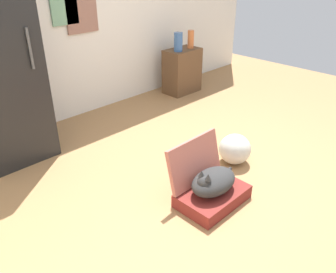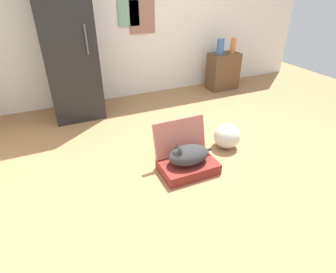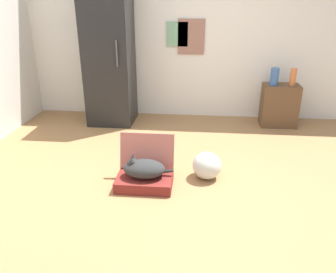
{
  "view_description": "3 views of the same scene",
  "coord_description": "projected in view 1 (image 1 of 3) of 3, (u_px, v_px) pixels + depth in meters",
  "views": [
    {
      "loc": [
        -2.1,
        -1.43,
        1.8
      ],
      "look_at": [
        -0.31,
        0.36,
        0.46
      ],
      "focal_mm": 36.89,
      "sensor_mm": 36.0,
      "label": 1
    },
    {
      "loc": [
        -1.37,
        -2.08,
        1.73
      ],
      "look_at": [
        -0.39,
        0.1,
        0.34
      ],
      "focal_mm": 29.15,
      "sensor_mm": 36.0,
      "label": 2
    },
    {
      "loc": [
        0.27,
        -3.0,
        1.79
      ],
      "look_at": [
        -0.07,
        0.51,
        0.31
      ],
      "focal_mm": 35.34,
      "sensor_mm": 36.0,
      "label": 3
    }
  ],
  "objects": [
    {
      "name": "ground_plane",
      "position": [
        221.0,
        184.0,
        3.05
      ],
      "size": [
        7.68,
        7.68,
        0.0
      ],
      "primitive_type": "plane",
      "color": "#9E7247",
      "rests_on": "ground"
    },
    {
      "name": "side_table",
      "position": [
        182.0,
        71.0,
        4.98
      ],
      "size": [
        0.52,
        0.32,
        0.63
      ],
      "primitive_type": "cube",
      "color": "brown",
      "rests_on": "ground"
    },
    {
      "name": "plastic_bag_white",
      "position": [
        235.0,
        149.0,
        3.31
      ],
      "size": [
        0.31,
        0.3,
        0.29
      ],
      "primitive_type": "ellipsoid",
      "color": "silver",
      "rests_on": "ground"
    },
    {
      "name": "vase_short",
      "position": [
        191.0,
        39.0,
        4.83
      ],
      "size": [
        0.09,
        0.09,
        0.25
      ],
      "primitive_type": "cylinder",
      "color": "#CC6B38",
      "rests_on": "side_table"
    },
    {
      "name": "suitcase_base",
      "position": [
        212.0,
        196.0,
        2.81
      ],
      "size": [
        0.57,
        0.38,
        0.11
      ],
      "primitive_type": "cube",
      "color": "maroon",
      "rests_on": "ground"
    },
    {
      "name": "suitcase_lid",
      "position": [
        195.0,
        161.0,
        2.82
      ],
      "size": [
        0.57,
        0.13,
        0.38
      ],
      "primitive_type": "cube",
      "rotation": [
        1.32,
        0.0,
        0.0
      ],
      "color": "#B26356",
      "rests_on": "suitcase_base"
    },
    {
      "name": "wall_back",
      "position": [
        68.0,
        5.0,
        3.86
      ],
      "size": [
        6.4,
        0.15,
        2.6
      ],
      "color": "silver",
      "rests_on": "ground"
    },
    {
      "name": "vase_tall",
      "position": [
        178.0,
        42.0,
        4.67
      ],
      "size": [
        0.12,
        0.12,
        0.25
      ],
      "primitive_type": "cylinder",
      "color": "#38609E",
      "rests_on": "side_table"
    },
    {
      "name": "cat",
      "position": [
        213.0,
        182.0,
        2.73
      ],
      "size": [
        0.51,
        0.28,
        0.23
      ],
      "color": "#2D2D2D",
      "rests_on": "suitcase_base"
    }
  ]
}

